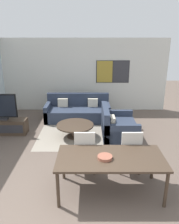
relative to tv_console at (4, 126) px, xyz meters
The scene contains 12 objects.
ground_plane 3.96m from the tv_console, 55.88° to the right, with size 24.00×24.00×0.00m, color brown.
wall_back 3.47m from the tv_console, 46.33° to the left, with size 6.90×0.09×2.80m.
area_rug 2.25m from the tv_console, ahead, with size 2.21×1.82×0.01m.
tv_console is the anchor object (origin of this frame).
television 0.61m from the tv_console, 90.00° to the left, with size 0.97×0.20×0.79m.
sofa_main 2.56m from the tv_console, 29.77° to the left, with size 2.25×0.99×0.88m.
sofa_side 3.44m from the tv_console, ahead, with size 0.99×1.37×0.88m.
coffee_table 2.24m from the tv_console, ahead, with size 1.09×1.09×0.39m.
dining_table 4.07m from the tv_console, 41.53° to the right, with size 1.96×0.94×0.75m.
dining_chair_left 3.28m from the tv_console, 38.70° to the right, with size 0.46×0.46×0.99m.
dining_chair_centre 4.07m from the tv_console, 30.12° to the right, with size 0.46×0.46×0.99m.
fruit_bowl 4.04m from the tv_console, 43.18° to the right, with size 0.27×0.27×0.06m.
Camera 1 is at (0.43, -2.90, 2.80)m, focal length 35.00 mm.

